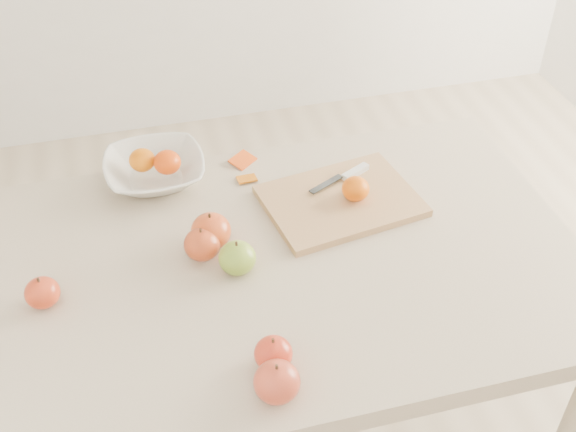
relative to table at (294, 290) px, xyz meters
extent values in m
cube|color=#C6B396|center=(0.00, 0.00, 0.08)|extent=(1.20, 0.80, 0.04)
cylinder|color=#BCAA8E|center=(-0.54, 0.34, -0.30)|extent=(0.06, 0.06, 0.71)
cylinder|color=#BCAA8E|center=(0.54, 0.34, -0.30)|extent=(0.06, 0.06, 0.71)
cube|color=tan|center=(0.15, 0.14, 0.11)|extent=(0.37, 0.29, 0.02)
ellipsoid|color=#E35D08|center=(0.18, 0.13, 0.14)|extent=(0.06, 0.06, 0.05)
imported|color=silver|center=(-0.25, 0.34, 0.13)|extent=(0.23, 0.23, 0.06)
ellipsoid|color=orange|center=(-0.27, 0.35, 0.15)|extent=(0.06, 0.06, 0.05)
ellipsoid|color=#E03C07|center=(-0.22, 0.32, 0.16)|extent=(0.06, 0.06, 0.06)
cube|color=#C9430E|center=(-0.03, 0.36, 0.10)|extent=(0.07, 0.07, 0.01)
cube|color=#C6630E|center=(-0.04, 0.28, 0.10)|extent=(0.05, 0.04, 0.01)
cube|color=white|center=(0.21, 0.22, 0.12)|extent=(0.07, 0.05, 0.01)
cube|color=#383B40|center=(0.13, 0.19, 0.12)|extent=(0.09, 0.06, 0.00)
ellipsoid|color=#5F8F26|center=(-0.12, -0.01, 0.13)|extent=(0.08, 0.08, 0.07)
ellipsoid|color=#A11113|center=(-0.11, -0.26, 0.13)|extent=(0.07, 0.07, 0.06)
ellipsoid|color=maroon|center=(-0.12, -0.33, 0.14)|extent=(0.08, 0.08, 0.07)
ellipsoid|color=maroon|center=(-0.50, 0.00, 0.13)|extent=(0.07, 0.07, 0.06)
ellipsoid|color=maroon|center=(-0.18, 0.05, 0.13)|extent=(0.08, 0.08, 0.07)
ellipsoid|color=#A31713|center=(-0.16, 0.08, 0.14)|extent=(0.08, 0.08, 0.08)
camera|label=1|loc=(-0.29, -1.05, 1.13)|focal=45.00mm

